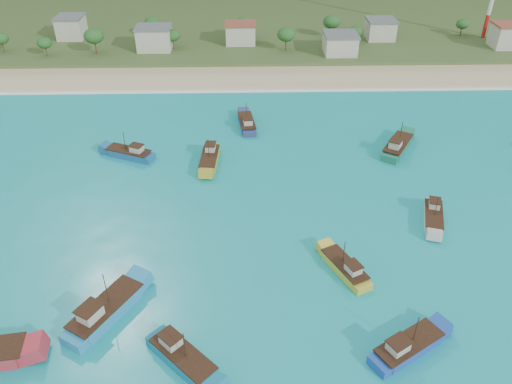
{
  "coord_description": "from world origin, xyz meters",
  "views": [
    {
      "loc": [
        -1.66,
        -52.74,
        51.02
      ],
      "look_at": [
        0.1,
        18.0,
        3.0
      ],
      "focal_mm": 35.0,
      "sensor_mm": 36.0,
      "label": 1
    }
  ],
  "objects_px": {
    "boat_2": "(182,358)",
    "boat_5": "(247,124)",
    "boat_22": "(397,147)",
    "boat_0": "(130,154)",
    "boat_21": "(105,312)",
    "boat_11": "(407,348)",
    "boat_12": "(433,217)",
    "boat_9": "(210,159)",
    "boat_17": "(345,269)"
  },
  "relations": [
    {
      "from": "boat_2",
      "to": "boat_5",
      "type": "relative_size",
      "value": 0.92
    },
    {
      "from": "boat_5",
      "to": "boat_22",
      "type": "height_order",
      "value": "boat_22"
    },
    {
      "from": "boat_0",
      "to": "boat_21",
      "type": "distance_m",
      "value": 42.71
    },
    {
      "from": "boat_11",
      "to": "boat_22",
      "type": "height_order",
      "value": "boat_22"
    },
    {
      "from": "boat_5",
      "to": "boat_11",
      "type": "xyz_separation_m",
      "value": [
        19.16,
        -61.96,
        0.03
      ]
    },
    {
      "from": "boat_12",
      "to": "boat_21",
      "type": "xyz_separation_m",
      "value": [
        -50.24,
        -20.03,
        0.32
      ]
    },
    {
      "from": "boat_9",
      "to": "boat_11",
      "type": "relative_size",
      "value": 1.0
    },
    {
      "from": "boat_0",
      "to": "boat_5",
      "type": "bearing_deg",
      "value": -38.87
    },
    {
      "from": "boat_22",
      "to": "boat_2",
      "type": "bearing_deg",
      "value": -96.06
    },
    {
      "from": "boat_17",
      "to": "boat_22",
      "type": "distance_m",
      "value": 39.69
    },
    {
      "from": "boat_11",
      "to": "boat_17",
      "type": "relative_size",
      "value": 1.08
    },
    {
      "from": "boat_0",
      "to": "boat_5",
      "type": "height_order",
      "value": "same"
    },
    {
      "from": "boat_21",
      "to": "boat_5",
      "type": "bearing_deg",
      "value": 101.79
    },
    {
      "from": "boat_9",
      "to": "boat_12",
      "type": "height_order",
      "value": "boat_9"
    },
    {
      "from": "boat_2",
      "to": "boat_11",
      "type": "bearing_deg",
      "value": 136.01
    },
    {
      "from": "boat_5",
      "to": "boat_21",
      "type": "distance_m",
      "value": 58.6
    },
    {
      "from": "boat_2",
      "to": "boat_12",
      "type": "xyz_separation_m",
      "value": [
        39.41,
        27.41,
        -0.11
      ]
    },
    {
      "from": "boat_17",
      "to": "boat_11",
      "type": "bearing_deg",
      "value": -95.96
    },
    {
      "from": "boat_5",
      "to": "boat_17",
      "type": "distance_m",
      "value": 49.58
    },
    {
      "from": "boat_2",
      "to": "boat_21",
      "type": "bearing_deg",
      "value": -79.86
    },
    {
      "from": "boat_17",
      "to": "boat_2",
      "type": "bearing_deg",
      "value": -171.62
    },
    {
      "from": "boat_17",
      "to": "boat_9",
      "type": "bearing_deg",
      "value": 98.12
    },
    {
      "from": "boat_9",
      "to": "boat_21",
      "type": "xyz_separation_m",
      "value": [
        -11.71,
        -39.94,
        0.21
      ]
    },
    {
      "from": "boat_5",
      "to": "boat_9",
      "type": "bearing_deg",
      "value": -123.16
    },
    {
      "from": "boat_0",
      "to": "boat_17",
      "type": "height_order",
      "value": "boat_0"
    },
    {
      "from": "boat_12",
      "to": "boat_22",
      "type": "distance_m",
      "value": 23.59
    },
    {
      "from": "boat_11",
      "to": "boat_17",
      "type": "bearing_deg",
      "value": 168.4
    },
    {
      "from": "boat_5",
      "to": "boat_22",
      "type": "distance_m",
      "value": 33.19
    },
    {
      "from": "boat_9",
      "to": "boat_22",
      "type": "height_order",
      "value": "boat_22"
    },
    {
      "from": "boat_9",
      "to": "boat_17",
      "type": "height_order",
      "value": "boat_9"
    },
    {
      "from": "boat_5",
      "to": "boat_22",
      "type": "xyz_separation_m",
      "value": [
        31.05,
        -11.73,
        0.15
      ]
    },
    {
      "from": "boat_0",
      "to": "boat_21",
      "type": "height_order",
      "value": "boat_21"
    },
    {
      "from": "boat_5",
      "to": "boat_21",
      "type": "xyz_separation_m",
      "value": [
        -19.26,
        -55.35,
        0.23
      ]
    },
    {
      "from": "boat_12",
      "to": "boat_21",
      "type": "distance_m",
      "value": 54.09
    },
    {
      "from": "boat_12",
      "to": "boat_21",
      "type": "relative_size",
      "value": 0.79
    },
    {
      "from": "boat_5",
      "to": "boat_21",
      "type": "relative_size",
      "value": 0.84
    },
    {
      "from": "boat_12",
      "to": "boat_17",
      "type": "bearing_deg",
      "value": 52.19
    },
    {
      "from": "boat_12",
      "to": "boat_22",
      "type": "xyz_separation_m",
      "value": [
        0.07,
        23.59,
        0.24
      ]
    },
    {
      "from": "boat_22",
      "to": "boat_0",
      "type": "bearing_deg",
      "value": -147.11
    },
    {
      "from": "boat_11",
      "to": "boat_12",
      "type": "bearing_deg",
      "value": 124.75
    },
    {
      "from": "boat_0",
      "to": "boat_11",
      "type": "height_order",
      "value": "boat_11"
    },
    {
      "from": "boat_9",
      "to": "boat_12",
      "type": "bearing_deg",
      "value": 156.73
    },
    {
      "from": "boat_21",
      "to": "boat_22",
      "type": "distance_m",
      "value": 66.58
    },
    {
      "from": "boat_0",
      "to": "boat_12",
      "type": "bearing_deg",
      "value": -89.47
    },
    {
      "from": "boat_5",
      "to": "boat_17",
      "type": "height_order",
      "value": "boat_5"
    },
    {
      "from": "boat_2",
      "to": "boat_5",
      "type": "bearing_deg",
      "value": -143.23
    },
    {
      "from": "boat_2",
      "to": "boat_9",
      "type": "relative_size",
      "value": 0.91
    },
    {
      "from": "boat_22",
      "to": "boat_12",
      "type": "bearing_deg",
      "value": -58.48
    },
    {
      "from": "boat_0",
      "to": "boat_22",
      "type": "relative_size",
      "value": 0.91
    },
    {
      "from": "boat_11",
      "to": "boat_21",
      "type": "xyz_separation_m",
      "value": [
        -38.42,
        6.62,
        0.2
      ]
    }
  ]
}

